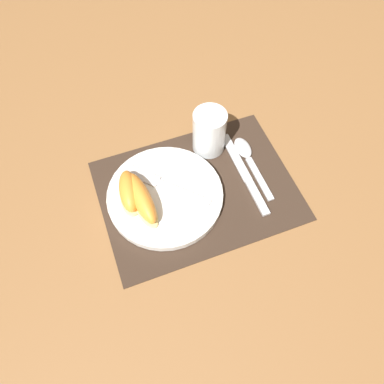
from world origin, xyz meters
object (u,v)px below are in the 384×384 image
(plate, at_px, (165,196))
(knife, at_px, (245,175))
(juice_glass, at_px, (209,134))
(fork, at_px, (162,184))
(spoon, at_px, (247,156))
(citrus_wedge_0, at_px, (129,192))
(citrus_wedge_1, at_px, (141,198))

(plate, bearing_deg, knife, -2.66)
(juice_glass, bearing_deg, fork, -152.57)
(spoon, bearing_deg, fork, -176.84)
(plate, distance_m, citrus_wedge_0, 0.08)
(plate, xyz_separation_m, citrus_wedge_0, (-0.07, 0.02, 0.03))
(knife, relative_size, fork, 1.46)
(juice_glass, distance_m, citrus_wedge_1, 0.21)
(fork, bearing_deg, juice_glass, 27.43)
(citrus_wedge_0, xyz_separation_m, citrus_wedge_1, (0.02, -0.02, -0.00))
(juice_glass, height_order, knife, juice_glass)
(spoon, xyz_separation_m, citrus_wedge_0, (-0.27, -0.02, 0.03))
(citrus_wedge_0, bearing_deg, spoon, 3.66)
(knife, relative_size, citrus_wedge_1, 1.65)
(plate, height_order, citrus_wedge_1, citrus_wedge_1)
(plate, height_order, citrus_wedge_0, citrus_wedge_0)
(plate, relative_size, juice_glass, 2.34)
(juice_glass, bearing_deg, knife, -66.06)
(citrus_wedge_0, bearing_deg, juice_glass, 20.39)
(knife, distance_m, citrus_wedge_0, 0.25)
(plate, relative_size, knife, 1.09)
(plate, xyz_separation_m, juice_glass, (0.13, 0.09, 0.04))
(spoon, bearing_deg, plate, -170.19)
(juice_glass, height_order, citrus_wedge_1, juice_glass)
(plate, distance_m, knife, 0.18)
(juice_glass, height_order, citrus_wedge_0, juice_glass)
(spoon, height_order, fork, fork)
(juice_glass, bearing_deg, citrus_wedge_0, -159.61)
(spoon, distance_m, citrus_wedge_1, 0.26)
(spoon, relative_size, fork, 1.14)
(knife, bearing_deg, citrus_wedge_0, 173.98)
(citrus_wedge_0, bearing_deg, citrus_wedge_1, -50.02)
(citrus_wedge_1, bearing_deg, citrus_wedge_0, 129.98)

